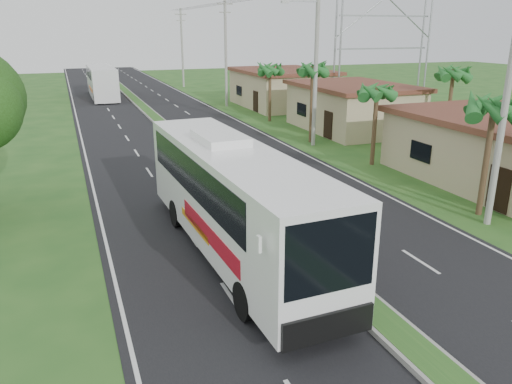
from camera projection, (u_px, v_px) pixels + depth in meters
name	position (u px, v px, depth m)	size (l,w,h in m)	color
ground	(333.00, 279.00, 16.36)	(180.00, 180.00, 0.00)	#25541F
road_asphalt	(189.00, 149.00, 34.11)	(14.00, 160.00, 0.02)	black
median_strip	(188.00, 147.00, 34.08)	(1.20, 160.00, 0.18)	gray
lane_edge_left	(86.00, 157.00, 31.83)	(0.12, 160.00, 0.01)	silver
lane_edge_right	(278.00, 141.00, 36.38)	(0.12, 160.00, 0.01)	silver
shop_mid	(352.00, 107.00, 40.06)	(7.60, 10.60, 3.67)	tan
shop_far	(282.00, 88.00, 52.46)	(8.60, 11.60, 3.82)	tan
palm_verge_a	(494.00, 107.00, 20.60)	(2.40, 2.40, 5.45)	#473321
palm_verge_b	(377.00, 92.00, 28.84)	(2.40, 2.40, 5.05)	#473321
palm_verge_c	(313.00, 70.00, 34.61)	(2.40, 2.40, 5.85)	#473321
palm_verge_d	(270.00, 69.00, 42.95)	(2.40, 2.40, 5.25)	#473321
palm_behind_shop	(453.00, 73.00, 34.08)	(2.40, 2.40, 5.65)	#473321
utility_pole_a	(508.00, 87.00, 19.25)	(1.60, 0.28, 11.00)	gray
utility_pole_b	(316.00, 53.00, 33.26)	(3.20, 0.28, 12.00)	gray
utility_pole_c	(226.00, 51.00, 51.21)	(1.60, 0.28, 11.00)	gray
utility_pole_d	(182.00, 47.00, 69.04)	(1.60, 0.28, 10.50)	gray
billboard_lattice	(383.00, 40.00, 48.33)	(10.18, 1.18, 12.07)	gray
coach_bus_main	(233.00, 193.00, 17.52)	(3.21, 13.09, 4.20)	white
coach_bus_far	(102.00, 80.00, 58.74)	(2.80, 12.52, 3.65)	white
motorcyclist	(188.00, 171.00, 25.81)	(2.04, 1.24, 2.34)	black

